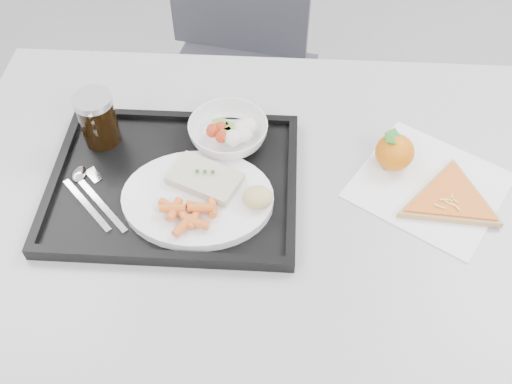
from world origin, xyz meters
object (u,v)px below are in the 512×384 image
object	(u,v)px
tangerine	(395,152)
pizza_slice	(451,199)
cola_glass	(98,118)
chair	(237,51)
table	(266,214)
salad_bowl	(228,133)
tray	(174,183)
dinner_plate	(198,198)

from	to	relation	value
tangerine	pizza_slice	size ratio (longest dim) A/B	0.30
cola_glass	pizza_slice	distance (m)	0.67
chair	pizza_slice	size ratio (longest dim) A/B	3.27
table	salad_bowl	size ratio (longest dim) A/B	7.89
pizza_slice	tangerine	bearing A→B (deg)	137.66
chair	tray	distance (m)	0.73
cola_glass	chair	bearing A→B (deg)	70.79
tray	dinner_plate	bearing A→B (deg)	-41.92
salad_bowl	pizza_slice	bearing A→B (deg)	-15.89
table	cola_glass	xyz separation A→B (m)	(-0.32, 0.10, 0.14)
cola_glass	table	bearing A→B (deg)	-17.79
pizza_slice	chair	bearing A→B (deg)	122.38
tray	pizza_slice	bearing A→B (deg)	-1.15
salad_bowl	tangerine	xyz separation A→B (m)	(0.32, -0.03, -0.00)
cola_glass	pizza_slice	world-z (taller)	cola_glass
dinner_plate	tangerine	distance (m)	0.38
table	tangerine	distance (m)	0.27
table	cola_glass	bearing A→B (deg)	162.21
table	chair	xyz separation A→B (m)	(-0.12, 0.70, -0.15)
dinner_plate	cola_glass	size ratio (longest dim) A/B	2.50
salad_bowl	cola_glass	bearing A→B (deg)	-178.14
chair	dinner_plate	world-z (taller)	chair
tray	cola_glass	distance (m)	0.19
tangerine	pizza_slice	bearing A→B (deg)	-42.34
table	salad_bowl	bearing A→B (deg)	125.08
table	chair	size ratio (longest dim) A/B	1.29
salad_bowl	tangerine	bearing A→B (deg)	-5.35
salad_bowl	cola_glass	xyz separation A→B (m)	(-0.25, -0.01, 0.03)
dinner_plate	salad_bowl	bearing A→B (deg)	74.76
dinner_plate	cola_glass	bearing A→B (deg)	144.68
tray	pizza_slice	xyz separation A→B (m)	(0.50, -0.01, 0.00)
chair	salad_bowl	size ratio (longest dim) A/B	6.11
dinner_plate	table	bearing A→B (deg)	18.62
tangerine	table	bearing A→B (deg)	-160.82
tray	cola_glass	size ratio (longest dim) A/B	4.17
table	tangerine	size ratio (longest dim) A/B	14.01
pizza_slice	tray	bearing A→B (deg)	178.85
tray	tangerine	distance (m)	0.42
table	pizza_slice	xyz separation A→B (m)	(0.33, -0.01, 0.08)
dinner_plate	cola_glass	distance (m)	0.25
tangerine	pizza_slice	distance (m)	0.13
salad_bowl	cola_glass	world-z (taller)	cola_glass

